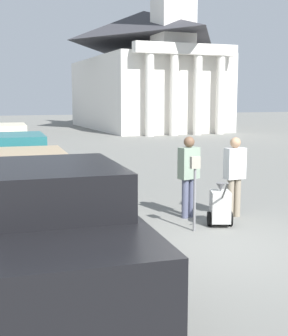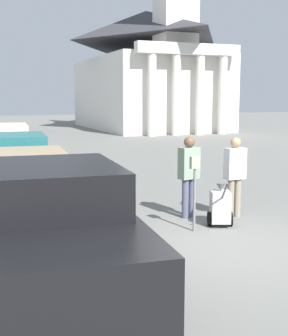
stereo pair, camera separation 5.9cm
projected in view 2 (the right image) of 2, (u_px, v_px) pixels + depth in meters
The scene contains 10 objects.
ground_plane at pixel (215, 250), 7.60m from camera, with size 120.00×120.00×0.00m, color slate.
parked_car_black at pixel (55, 224), 6.43m from camera, with size 2.25×5.22×1.59m.
parked_car_tan at pixel (26, 186), 9.57m from camera, with size 2.19×5.07×1.40m.
parked_car_teal at pixel (13, 166), 12.16m from camera, with size 2.27×4.97×1.53m.
parked_car_cream at pixel (3, 150), 15.22m from camera, with size 2.18×4.92×1.61m.
parking_meter at pixel (195, 180), 8.56m from camera, with size 0.18×0.09×1.40m.
person_worker at pixel (189, 172), 9.55m from camera, with size 0.46×0.31×1.68m.
person_supervisor at pixel (235, 172), 9.59m from camera, with size 0.43×0.24×1.66m.
equipment_cart at pixel (220, 206), 8.99m from camera, with size 0.56×0.99×1.00m.
church at pixel (149, 60), 36.43m from camera, with size 8.65×15.20×22.87m.
Camera 2 is at (-3.68, -6.42, 2.46)m, focal length 50.00 mm.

